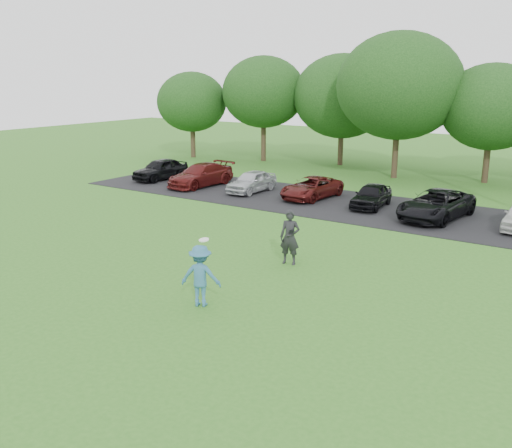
{
  "coord_description": "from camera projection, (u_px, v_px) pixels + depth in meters",
  "views": [
    {
      "loc": [
        10.31,
        -11.78,
        6.16
      ],
      "look_at": [
        0.0,
        3.5,
        1.3
      ],
      "focal_mm": 40.0,
      "sensor_mm": 36.0,
      "label": 1
    }
  ],
  "objects": [
    {
      "name": "parked_cars",
      "position": [
        364.0,
        195.0,
        26.9
      ],
      "size": [
        28.15,
        5.03,
        1.25
      ],
      "color": "black",
      "rests_on": "parking_lot"
    },
    {
      "name": "ground",
      "position": [
        189.0,
        292.0,
        16.58
      ],
      "size": [
        100.0,
        100.0,
        0.0
      ],
      "primitive_type": "plane",
      "color": "#326E1F",
      "rests_on": "ground"
    },
    {
      "name": "frisbee_player",
      "position": [
        201.0,
        276.0,
        15.46
      ],
      "size": [
        1.27,
        1.03,
        2.0
      ],
      "color": "teal",
      "rests_on": "ground"
    },
    {
      "name": "tree_row",
      "position": [
        465.0,
        97.0,
        32.76
      ],
      "size": [
        42.39,
        9.85,
        8.64
      ],
      "color": "#38281C",
      "rests_on": "ground"
    },
    {
      "name": "camera_bystander",
      "position": [
        290.0,
        237.0,
        18.87
      ],
      "size": [
        0.76,
        0.59,
        1.84
      ],
      "color": "black",
      "rests_on": "ground"
    },
    {
      "name": "parking_lot",
      "position": [
        368.0,
        208.0,
        27.0
      ],
      "size": [
        32.0,
        6.5,
        0.03
      ],
      "primitive_type": "cube",
      "color": "black",
      "rests_on": "ground"
    }
  ]
}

